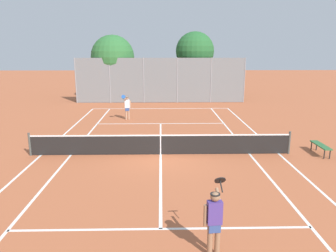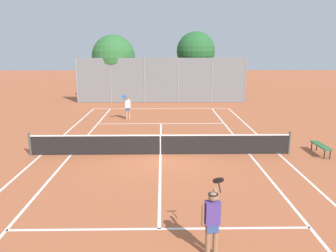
{
  "view_description": "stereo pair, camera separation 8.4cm",
  "coord_description": "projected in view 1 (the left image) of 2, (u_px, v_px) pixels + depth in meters",
  "views": [
    {
      "loc": [
        0.02,
        -14.4,
        4.78
      ],
      "look_at": [
        0.37,
        1.5,
        1.0
      ],
      "focal_mm": 35.0,
      "sensor_mm": 36.0,
      "label": 1
    },
    {
      "loc": [
        0.11,
        -14.4,
        4.78
      ],
      "look_at": [
        0.37,
        1.5,
        1.0
      ],
      "focal_mm": 35.0,
      "sensor_mm": 36.0,
      "label": 2
    }
  ],
  "objects": [
    {
      "name": "ground_plane",
      "position": [
        161.0,
        155.0,
        15.11
      ],
      "size": [
        120.0,
        120.0,
        0.0
      ],
      "primitive_type": "plane",
      "color": "#B25B38"
    },
    {
      "name": "court_line_markings",
      "position": [
        161.0,
        155.0,
        15.11
      ],
      "size": [
        11.1,
        23.9,
        0.01
      ],
      "color": "white",
      "rests_on": "ground"
    },
    {
      "name": "tennis_net",
      "position": [
        161.0,
        144.0,
        14.99
      ],
      "size": [
        12.0,
        0.1,
        1.07
      ],
      "color": "#474C47",
      "rests_on": "ground"
    },
    {
      "name": "player_near_side",
      "position": [
        214.0,
        219.0,
        7.58
      ],
      "size": [
        0.61,
        0.78,
        1.77
      ],
      "color": "#936B4C",
      "rests_on": "ground"
    },
    {
      "name": "player_far_left",
      "position": [
        127.0,
        106.0,
        22.35
      ],
      "size": [
        0.58,
        0.8,
        1.77
      ],
      "color": "tan",
      "rests_on": "ground"
    },
    {
      "name": "loose_tennis_ball_0",
      "position": [
        128.0,
        142.0,
        17.08
      ],
      "size": [
        0.07,
        0.07,
        0.07
      ],
      "primitive_type": "sphere",
      "color": "#D1DB33",
      "rests_on": "ground"
    },
    {
      "name": "loose_tennis_ball_1",
      "position": [
        80.0,
        141.0,
        17.11
      ],
      "size": [
        0.07,
        0.07,
        0.07
      ],
      "primitive_type": "sphere",
      "color": "#D1DB33",
      "rests_on": "ground"
    },
    {
      "name": "courtside_bench",
      "position": [
        321.0,
        146.0,
        15.06
      ],
      "size": [
        0.36,
        1.5,
        0.47
      ],
      "color": "#2D6638",
      "rests_on": "ground"
    },
    {
      "name": "back_fence",
      "position": [
        160.0,
        80.0,
        29.16
      ],
      "size": [
        15.14,
        0.08,
        4.0
      ],
      "color": "gray",
      "rests_on": "ground"
    },
    {
      "name": "tree_behind_left",
      "position": [
        113.0,
        58.0,
        30.49
      ],
      "size": [
        3.99,
        3.99,
        6.02
      ],
      "color": "brown",
      "rests_on": "ground"
    },
    {
      "name": "tree_behind_right",
      "position": [
        195.0,
        52.0,
        30.91
      ],
      "size": [
        3.62,
        3.62,
        6.35
      ],
      "color": "brown",
      "rests_on": "ground"
    }
  ]
}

